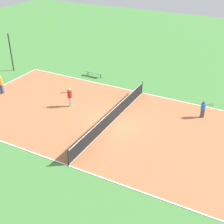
# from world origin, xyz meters

# --- Properties ---
(ground_plane) EXTENTS (80.00, 80.00, 0.00)m
(ground_plane) POSITION_xyz_m (0.00, 0.00, 0.00)
(ground_plane) COLOR #47843D
(court_surface) EXTENTS (11.63, 24.55, 0.02)m
(court_surface) POSITION_xyz_m (0.00, 0.00, 0.01)
(court_surface) COLOR #AD6B42
(court_surface) RESTS_ON ground_plane
(tennis_net) EXTENTS (11.43, 0.10, 1.10)m
(tennis_net) POSITION_xyz_m (0.00, 0.00, 0.58)
(tennis_net) COLOR black
(tennis_net) RESTS_ON court_surface
(bench) EXTENTS (0.36, 1.78, 0.45)m
(bench) POSITION_xyz_m (7.04, 5.73, 0.39)
(bench) COLOR #4C8C4C
(bench) RESTS_ON ground_plane
(player_near_blue) EXTENTS (0.78, 0.97, 1.39)m
(player_near_blue) POSITION_xyz_m (3.93, -5.81, 0.81)
(player_near_blue) COLOR #4C4C51
(player_near_blue) RESTS_ON court_surface
(player_coach_red) EXTENTS (0.76, 0.97, 1.65)m
(player_coach_red) POSITION_xyz_m (0.65, 4.23, 0.97)
(player_coach_red) COLOR white
(player_coach_red) RESTS_ON court_surface
(player_center_orange) EXTENTS (0.37, 0.94, 1.70)m
(player_center_orange) POSITION_xyz_m (-0.13, 11.04, 1.00)
(player_center_orange) COLOR navy
(player_center_orange) RESTS_ON court_surface
(tennis_ball_near_net) EXTENTS (0.07, 0.07, 0.07)m
(tennis_ball_near_net) POSITION_xyz_m (3.12, 6.42, 0.06)
(tennis_ball_near_net) COLOR #CCE033
(tennis_ball_near_net) RESTS_ON court_surface
(tennis_ball_right_alley) EXTENTS (0.07, 0.07, 0.07)m
(tennis_ball_right_alley) POSITION_xyz_m (3.81, 1.88, 0.06)
(tennis_ball_right_alley) COLOR #CCE033
(tennis_ball_right_alley) RESTS_ON court_surface
(fence_post_back_right) EXTENTS (0.12, 0.12, 3.89)m
(fence_post_back_right) POSITION_xyz_m (4.50, 14.04, 1.95)
(fence_post_back_right) COLOR black
(fence_post_back_right) RESTS_ON ground_plane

